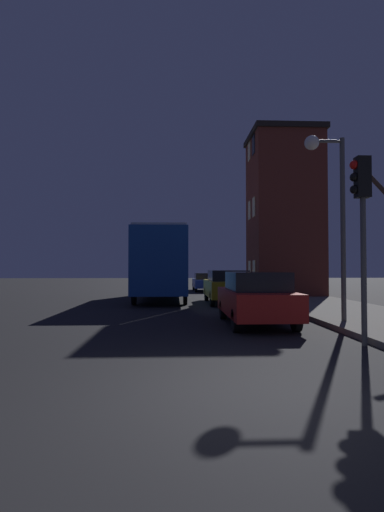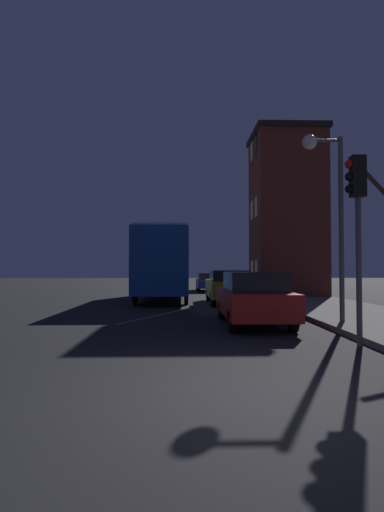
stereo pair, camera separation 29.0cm
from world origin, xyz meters
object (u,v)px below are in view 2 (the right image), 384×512
car_mid_lane (228,286)px  car_far_lane (209,282)px  bus (164,259)px  streetlamp (328,190)px  car_near_lane (253,298)px  traffic_light (357,209)px

car_mid_lane → car_far_lane: car_mid_lane is taller
bus → car_far_lane: (2.94, 7.58, -1.46)m
car_mid_lane → car_far_lane: bearing=91.3°
car_mid_lane → car_far_lane: size_ratio=1.04×
streetlamp → car_near_lane: (-2.10, 0.41, -3.12)m
car_near_lane → car_mid_lane: size_ratio=0.91×
car_mid_lane → car_far_lane: 10.00m
traffic_light → car_far_lane: (-1.80, 20.30, -2.27)m
streetlamp → car_mid_lane: streetlamp is taller
bus → car_mid_lane: size_ratio=1.94×
traffic_light → car_near_lane: traffic_light is taller
streetlamp → car_mid_lane: 8.30m
streetlamp → car_near_lane: size_ratio=1.27×
traffic_light → bus: 13.59m
streetlamp → car_mid_lane: bearing=105.2°
bus → car_near_lane: bearing=-72.0°
streetlamp → bus: size_ratio=0.60×
car_near_lane → car_mid_lane: car_mid_lane is taller
streetlamp → bus: 11.27m
bus → streetlamp: bearing=-62.3°
car_near_lane → car_far_lane: 17.03m
streetlamp → bus: (-5.18, 9.85, -1.78)m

